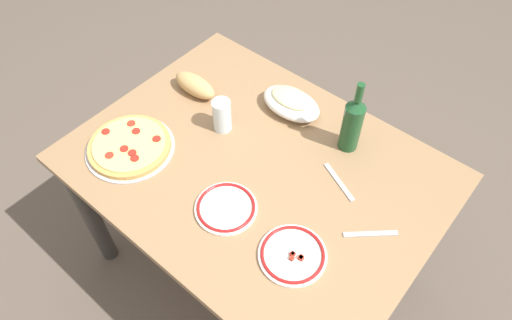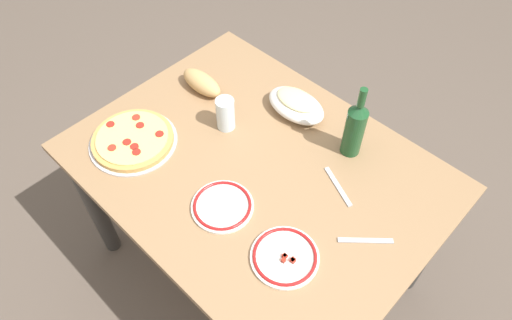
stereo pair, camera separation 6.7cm
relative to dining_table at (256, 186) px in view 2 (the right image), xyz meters
name	(u,v)px [view 2 (the right image)]	position (x,y,z in m)	size (l,w,h in m)	color
ground_plane	(256,263)	(0.00, 0.00, -0.62)	(8.00, 8.00, 0.00)	brown
dining_table	(256,186)	(0.00, 0.00, 0.00)	(1.25, 0.94, 0.74)	#93704C
pepperoni_pizza	(133,140)	(-0.39, -0.23, 0.13)	(0.32, 0.32, 0.03)	#B7B7BC
baked_pasta_dish	(296,104)	(-0.07, 0.29, 0.16)	(0.24, 0.15, 0.08)	white
wine_bottle	(355,128)	(0.19, 0.28, 0.24)	(0.07, 0.07, 0.29)	#194723
water_glass	(225,114)	(-0.21, 0.06, 0.19)	(0.07, 0.07, 0.13)	silver
side_plate_near	(285,257)	(0.31, -0.19, 0.13)	(0.21, 0.21, 0.02)	white
side_plate_far	(222,206)	(0.04, -0.20, 0.13)	(0.20, 0.20, 0.02)	white
bread_loaf	(202,83)	(-0.42, 0.13, 0.16)	(0.20, 0.08, 0.07)	tan
fork_left	(338,186)	(0.26, 0.12, 0.12)	(0.17, 0.02, 0.01)	#B7B7BC
fork_right	(365,241)	(0.45, 0.02, 0.12)	(0.17, 0.02, 0.01)	#B7B7BC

